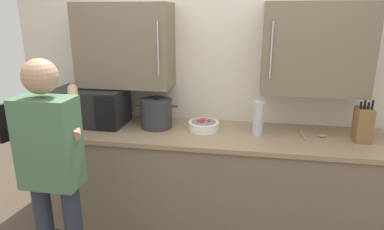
{
  "coord_description": "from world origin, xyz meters",
  "views": [
    {
      "loc": [
        0.3,
        -1.67,
        1.82
      ],
      "look_at": [
        -0.15,
        0.83,
        1.07
      ],
      "focal_mm": 31.98,
      "sensor_mm": 36.0,
      "label": 1
    }
  ],
  "objects_px": {
    "fruit_bowl": "(204,125)",
    "stock_pot": "(156,113)",
    "wooden_spoon": "(313,135)",
    "thermos_flask": "(258,118)",
    "knife_block": "(363,124)",
    "microwave_oven": "(86,107)",
    "person_figure": "(52,165)"
  },
  "relations": [
    {
      "from": "fruit_bowl",
      "to": "stock_pot",
      "type": "bearing_deg",
      "value": 179.24
    },
    {
      "from": "wooden_spoon",
      "to": "thermos_flask",
      "type": "bearing_deg",
      "value": -174.47
    },
    {
      "from": "knife_block",
      "to": "stock_pot",
      "type": "distance_m",
      "value": 1.58
    },
    {
      "from": "microwave_oven",
      "to": "thermos_flask",
      "type": "height_order",
      "value": "microwave_oven"
    },
    {
      "from": "thermos_flask",
      "to": "microwave_oven",
      "type": "bearing_deg",
      "value": 178.66
    },
    {
      "from": "wooden_spoon",
      "to": "thermos_flask",
      "type": "xyz_separation_m",
      "value": [
        -0.42,
        -0.04,
        0.13
      ]
    },
    {
      "from": "person_figure",
      "to": "fruit_bowl",
      "type": "bearing_deg",
      "value": 48.56
    },
    {
      "from": "thermos_flask",
      "to": "fruit_bowl",
      "type": "distance_m",
      "value": 0.44
    },
    {
      "from": "knife_block",
      "to": "thermos_flask",
      "type": "distance_m",
      "value": 0.75
    },
    {
      "from": "microwave_oven",
      "to": "stock_pot",
      "type": "height_order",
      "value": "microwave_oven"
    },
    {
      "from": "microwave_oven",
      "to": "person_figure",
      "type": "distance_m",
      "value": 0.92
    },
    {
      "from": "wooden_spoon",
      "to": "knife_block",
      "type": "bearing_deg",
      "value": -5.36
    },
    {
      "from": "fruit_bowl",
      "to": "microwave_oven",
      "type": "bearing_deg",
      "value": -179.59
    },
    {
      "from": "knife_block",
      "to": "person_figure",
      "type": "xyz_separation_m",
      "value": [
        -1.97,
        -0.86,
        -0.09
      ]
    },
    {
      "from": "stock_pot",
      "to": "person_figure",
      "type": "xyz_separation_m",
      "value": [
        -0.39,
        -0.9,
        -0.08
      ]
    },
    {
      "from": "thermos_flask",
      "to": "stock_pot",
      "type": "height_order",
      "value": "thermos_flask"
    },
    {
      "from": "microwave_oven",
      "to": "fruit_bowl",
      "type": "height_order",
      "value": "microwave_oven"
    },
    {
      "from": "microwave_oven",
      "to": "stock_pot",
      "type": "relative_size",
      "value": 2.16
    },
    {
      "from": "thermos_flask",
      "to": "fruit_bowl",
      "type": "xyz_separation_m",
      "value": [
        -0.43,
        0.04,
        -0.09
      ]
    },
    {
      "from": "knife_block",
      "to": "person_figure",
      "type": "bearing_deg",
      "value": -156.35
    },
    {
      "from": "fruit_bowl",
      "to": "thermos_flask",
      "type": "bearing_deg",
      "value": -5.45
    },
    {
      "from": "wooden_spoon",
      "to": "stock_pot",
      "type": "height_order",
      "value": "stock_pot"
    },
    {
      "from": "microwave_oven",
      "to": "knife_block",
      "type": "relative_size",
      "value": 2.45
    },
    {
      "from": "knife_block",
      "to": "microwave_oven",
      "type": "bearing_deg",
      "value": 179.36
    },
    {
      "from": "thermos_flask",
      "to": "fruit_bowl",
      "type": "bearing_deg",
      "value": 174.55
    },
    {
      "from": "stock_pot",
      "to": "wooden_spoon",
      "type": "bearing_deg",
      "value": -0.24
    },
    {
      "from": "thermos_flask",
      "to": "stock_pot",
      "type": "xyz_separation_m",
      "value": [
        -0.82,
        0.05,
        -0.02
      ]
    },
    {
      "from": "microwave_oven",
      "to": "thermos_flask",
      "type": "bearing_deg",
      "value": -1.34
    },
    {
      "from": "microwave_oven",
      "to": "person_figure",
      "type": "relative_size",
      "value": 0.49
    },
    {
      "from": "microwave_oven",
      "to": "thermos_flask",
      "type": "xyz_separation_m",
      "value": [
        1.43,
        -0.03,
        -0.01
      ]
    },
    {
      "from": "thermos_flask",
      "to": "fruit_bowl",
      "type": "relative_size",
      "value": 1.1
    },
    {
      "from": "thermos_flask",
      "to": "person_figure",
      "type": "xyz_separation_m",
      "value": [
        -1.22,
        -0.85,
        -0.1
      ]
    }
  ]
}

